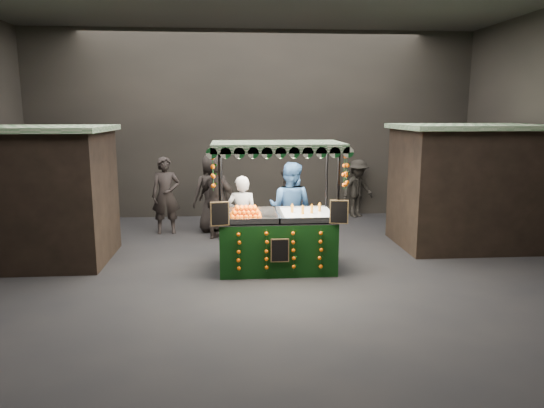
{
  "coord_description": "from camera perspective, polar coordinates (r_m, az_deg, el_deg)",
  "views": [
    {
      "loc": [
        -0.58,
        -8.77,
        2.88
      ],
      "look_at": [
        0.15,
        0.39,
        1.17
      ],
      "focal_mm": 33.21,
      "sensor_mm": 36.0,
      "label": 1
    }
  ],
  "objects": [
    {
      "name": "neighbour_stall_right",
      "position": [
        11.52,
        21.13,
        1.97
      ],
      "size": [
        3.0,
        2.2,
        2.6
      ],
      "color": "black",
      "rests_on": "ground"
    },
    {
      "name": "market_hall",
      "position": [
        8.8,
        -0.79,
        13.8
      ],
      "size": [
        12.1,
        10.1,
        5.05
      ],
      "color": "black",
      "rests_on": "ground"
    },
    {
      "name": "vendor_grey",
      "position": [
        9.9,
        -3.41,
        -1.49
      ],
      "size": [
        0.64,
        0.46,
        1.64
      ],
      "rotation": [
        0.0,
        0.0,
        3.02
      ],
      "color": "gray",
      "rests_on": "ground"
    },
    {
      "name": "shopper_1",
      "position": [
        11.41,
        1.94,
        0.01
      ],
      "size": [
        0.98,
        0.98,
        1.6
      ],
      "rotation": [
        0.0,
        0.0,
        -0.78
      ],
      "color": "#2E2925",
      "rests_on": "ground"
    },
    {
      "name": "ground",
      "position": [
        9.25,
        -0.73,
        -7.62
      ],
      "size": [
        12.0,
        12.0,
        0.0
      ],
      "primitive_type": "plane",
      "color": "black",
      "rests_on": "ground"
    },
    {
      "name": "shopper_4",
      "position": [
        12.15,
        -6.78,
        1.28
      ],
      "size": [
        1.07,
        0.88,
        1.89
      ],
      "rotation": [
        0.0,
        0.0,
        3.49
      ],
      "color": "black",
      "rests_on": "ground"
    },
    {
      "name": "shopper_2",
      "position": [
        11.38,
        -6.13,
        0.41
      ],
      "size": [
        1.1,
        0.96,
        1.78
      ],
      "rotation": [
        0.0,
        0.0,
        2.52
      ],
      "color": "#2A2422",
      "rests_on": "ground"
    },
    {
      "name": "juice_stall",
      "position": [
        9.16,
        0.63,
        -3.08
      ],
      "size": [
        2.41,
        1.42,
        2.33
      ],
      "color": "black",
      "rests_on": "ground"
    },
    {
      "name": "neighbour_stall_left",
      "position": [
        10.61,
        -25.61,
        0.97
      ],
      "size": [
        3.0,
        2.2,
        2.6
      ],
      "color": "black",
      "rests_on": "ground"
    },
    {
      "name": "shopper_0",
      "position": [
        12.13,
        -11.94,
        0.96
      ],
      "size": [
        0.71,
        0.5,
        1.82
      ],
      "rotation": [
        0.0,
        0.0,
        0.11
      ],
      "color": "black",
      "rests_on": "ground"
    },
    {
      "name": "vendor_blue",
      "position": [
        10.13,
        2.08,
        -0.51
      ],
      "size": [
        1.13,
        1.03,
        1.88
      ],
      "rotation": [
        0.0,
        0.0,
        2.71
      ],
      "color": "navy",
      "rests_on": "ground"
    },
    {
      "name": "shopper_3",
      "position": [
        13.95,
        9.66,
        1.75
      ],
      "size": [
        1.17,
        0.99,
        1.58
      ],
      "rotation": [
        0.0,
        0.0,
        0.48
      ],
      "color": "black",
      "rests_on": "ground"
    }
  ]
}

